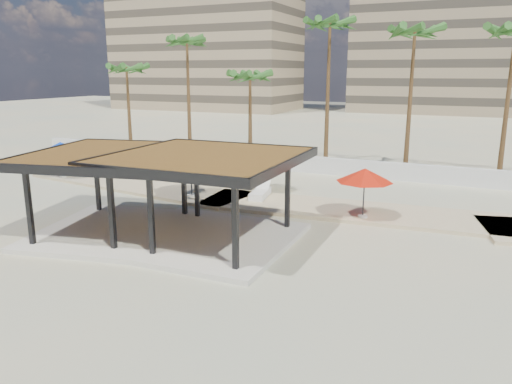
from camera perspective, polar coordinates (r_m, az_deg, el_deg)
ground at (r=20.46m, az=0.39°, el=-6.63°), size 200.00×200.00×0.00m
promenade at (r=26.78m, az=11.12°, el=-1.84°), size 44.45×7.97×0.24m
boundary_wall at (r=35.02m, az=11.27°, el=2.69°), size 56.00×0.30×1.20m
building_west at (r=99.33m, az=-5.81°, el=18.27°), size 34.00×16.00×32.40m
building_mid at (r=95.84m, az=23.39°, el=16.85°), size 38.00×16.00×30.40m
pavilion_central at (r=20.93m, az=-5.84°, el=0.23°), size 7.64×7.64×3.79m
pavilion_west at (r=22.74m, az=-15.32°, el=0.77°), size 8.69×8.69×3.71m
umbrella_a at (r=35.55m, az=-21.43°, el=4.82°), size 2.73×2.73×2.37m
umbrella_b at (r=29.67m, az=0.31°, el=4.81°), size 3.86×3.86×2.74m
umbrella_c at (r=24.31m, az=12.32°, el=1.87°), size 2.99×2.99×2.43m
umbrella_f at (r=27.92m, az=-7.49°, el=4.29°), size 4.08×4.08×2.83m
lounger_a at (r=28.17m, az=0.51°, el=-0.11°), size 1.17×2.47×0.90m
palm_a at (r=46.01m, az=-14.57°, el=13.13°), size 3.00×3.00×8.13m
palm_b at (r=42.88m, az=-7.89°, el=16.13°), size 3.00×3.00×10.28m
palm_c at (r=39.41m, az=-0.69°, el=12.75°), size 3.00×3.00×7.55m
palm_d at (r=38.10m, az=8.44°, el=17.79°), size 3.00×3.00×11.25m
palm_e at (r=36.29m, az=17.66°, el=16.41°), size 3.00×3.00×10.47m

